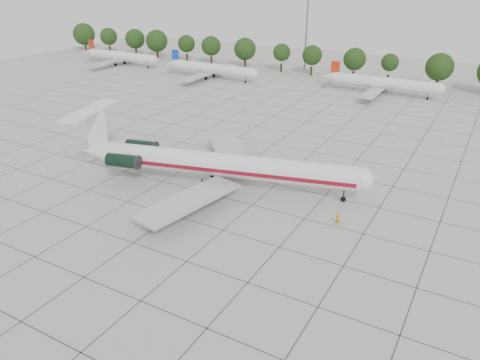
{
  "coord_description": "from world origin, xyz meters",
  "views": [
    {
      "loc": [
        27.47,
        -52.03,
        31.05
      ],
      "look_at": [
        -1.95,
        -0.08,
        3.5
      ],
      "focal_mm": 35.0,
      "sensor_mm": 36.0,
      "label": 1
    }
  ],
  "objects_px": {
    "main_airliner": "(212,163)",
    "bg_airliner_c": "(383,83)",
    "floodlight_mast": "(307,23)",
    "ground_crew": "(338,219)",
    "bg_airliner_b": "(212,69)",
    "bg_airliner_a": "(121,56)"
  },
  "relations": [
    {
      "from": "main_airliner",
      "to": "bg_airliner_c",
      "type": "distance_m",
      "value": 70.16
    },
    {
      "from": "main_airliner",
      "to": "floodlight_mast",
      "type": "relative_size",
      "value": 1.78
    },
    {
      "from": "main_airliner",
      "to": "ground_crew",
      "type": "xyz_separation_m",
      "value": [
        20.53,
        -1.73,
        -2.95
      ]
    },
    {
      "from": "bg_airliner_b",
      "to": "bg_airliner_a",
      "type": "bearing_deg",
      "value": 176.35
    },
    {
      "from": "ground_crew",
      "to": "floodlight_mast",
      "type": "relative_size",
      "value": 0.07
    },
    {
      "from": "bg_airliner_b",
      "to": "bg_airliner_c",
      "type": "bearing_deg",
      "value": 7.62
    },
    {
      "from": "ground_crew",
      "to": "bg_airliner_a",
      "type": "relative_size",
      "value": 0.06
    },
    {
      "from": "bg_airliner_a",
      "to": "floodlight_mast",
      "type": "height_order",
      "value": "floodlight_mast"
    },
    {
      "from": "bg_airliner_a",
      "to": "bg_airliner_c",
      "type": "relative_size",
      "value": 1.0
    },
    {
      "from": "main_airliner",
      "to": "ground_crew",
      "type": "height_order",
      "value": "main_airliner"
    },
    {
      "from": "ground_crew",
      "to": "bg_airliner_a",
      "type": "xyz_separation_m",
      "value": [
        -98.95,
        67.25,
        2.06
      ]
    },
    {
      "from": "bg_airliner_b",
      "to": "floodlight_mast",
      "type": "xyz_separation_m",
      "value": [
        18.74,
        26.45,
        11.37
      ]
    },
    {
      "from": "main_airliner",
      "to": "ground_crew",
      "type": "relative_size",
      "value": 26.64
    },
    {
      "from": "bg_airliner_c",
      "to": "floodlight_mast",
      "type": "bearing_deg",
      "value": 146.62
    },
    {
      "from": "bg_airliner_a",
      "to": "floodlight_mast",
      "type": "distance_m",
      "value": 62.58
    },
    {
      "from": "bg_airliner_a",
      "to": "main_airliner",
      "type": "bearing_deg",
      "value": -39.88
    },
    {
      "from": "bg_airliner_c",
      "to": "floodlight_mast",
      "type": "distance_m",
      "value": 37.93
    },
    {
      "from": "bg_airliner_b",
      "to": "bg_airliner_c",
      "type": "xyz_separation_m",
      "value": [
        48.96,
        6.55,
        0.0
      ]
    },
    {
      "from": "bg_airliner_b",
      "to": "bg_airliner_c",
      "type": "relative_size",
      "value": 1.0
    },
    {
      "from": "bg_airliner_b",
      "to": "floodlight_mast",
      "type": "relative_size",
      "value": 1.11
    },
    {
      "from": "ground_crew",
      "to": "main_airliner",
      "type": "bearing_deg",
      "value": -3.12
    },
    {
      "from": "ground_crew",
      "to": "bg_airliner_b",
      "type": "xyz_separation_m",
      "value": [
        -61.04,
        64.83,
        2.06
      ]
    }
  ]
}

